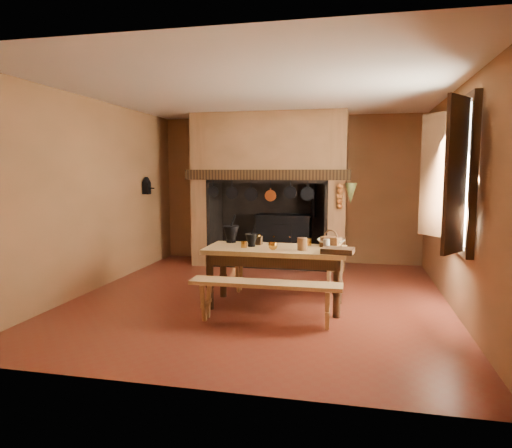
{
  "coord_description": "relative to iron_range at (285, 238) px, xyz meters",
  "views": [
    {
      "loc": [
        1.26,
        -6.06,
        1.74
      ],
      "look_at": [
        -0.13,
        0.3,
        0.99
      ],
      "focal_mm": 32.0,
      "sensor_mm": 36.0,
      "label": 1
    }
  ],
  "objects": [
    {
      "name": "wooden_tray",
      "position": [
        1.11,
        -3.06,
        0.32
      ],
      "size": [
        0.4,
        0.31,
        0.06
      ],
      "primitive_type": "cube",
      "rotation": [
        0.0,
        0.0,
        -0.13
      ],
      "color": "#321C10",
      "rests_on": "work_table"
    },
    {
      "name": "stoneware_crock",
      "position": [
        0.67,
        -2.93,
        0.37
      ],
      "size": [
        0.16,
        0.16,
        0.15
      ],
      "primitive_type": "cylinder",
      "rotation": [
        0.0,
        0.0,
        0.33
      ],
      "color": "brown",
      "rests_on": "work_table"
    },
    {
      "name": "floor",
      "position": [
        0.04,
        -2.45,
        -0.48
      ],
      "size": [
        5.5,
        5.5,
        0.0
      ],
      "primitive_type": "plane",
      "color": "maroon",
      "rests_on": "ground"
    },
    {
      "name": "hearth_pans",
      "position": [
        -1.01,
        -0.23,
        -0.39
      ],
      "size": [
        0.51,
        0.62,
        0.2
      ],
      "color": "#C1812C",
      "rests_on": "floor"
    },
    {
      "name": "work_table",
      "position": [
        0.32,
        -2.81,
        0.17
      ],
      "size": [
        1.79,
        0.79,
        0.77
      ],
      "color": "tan",
      "rests_on": "floor"
    },
    {
      "name": "mixing_bowl",
      "position": [
        1.0,
        -2.53,
        0.34
      ],
      "size": [
        0.38,
        0.38,
        0.09
      ],
      "primitive_type": "imported",
      "rotation": [
        0.0,
        0.0,
        0.06
      ],
      "color": "#B9B08E",
      "rests_on": "work_table"
    },
    {
      "name": "window",
      "position": [
        2.39,
        -2.85,
        1.22
      ],
      "size": [
        0.39,
        1.75,
        1.76
      ],
      "color": "white",
      "rests_on": "wall_right"
    },
    {
      "name": "herb_bunch",
      "position": [
        1.22,
        -0.66,
        0.9
      ],
      "size": [
        0.2,
        0.2,
        0.35
      ],
      "primitive_type": "cone",
      "rotation": [
        3.14,
        0.0,
        0.0
      ],
      "color": "#5A6931",
      "rests_on": "chimney_breast"
    },
    {
      "name": "ceiling",
      "position": [
        0.04,
        -2.45,
        2.32
      ],
      "size": [
        5.5,
        5.5,
        0.0
      ],
      "primitive_type": "plane",
      "rotation": [
        3.14,
        0.0,
        0.0
      ],
      "color": "silver",
      "rests_on": "back_wall"
    },
    {
      "name": "hanging_pans",
      "position": [
        -0.3,
        -0.64,
        0.88
      ],
      "size": [
        1.92,
        0.29,
        0.27
      ],
      "color": "black",
      "rests_on": "chimney_breast"
    },
    {
      "name": "coffee_grinder",
      "position": [
        0.04,
        -2.62,
        0.36
      ],
      "size": [
        0.15,
        0.12,
        0.17
      ],
      "rotation": [
        0.0,
        0.0,
        -0.07
      ],
      "color": "#321C10",
      "rests_on": "work_table"
    },
    {
      "name": "onion_string",
      "position": [
        1.04,
        -0.66,
        0.85
      ],
      "size": [
        0.12,
        0.1,
        0.46
      ],
      "primitive_type": null,
      "color": "#A5561E",
      "rests_on": "chimney_breast"
    },
    {
      "name": "wall_right",
      "position": [
        2.54,
        -2.45,
        0.92
      ],
      "size": [
        0.02,
        5.5,
        2.8
      ],
      "primitive_type": "cube",
      "color": "#8E5C39",
      "rests_on": "floor"
    },
    {
      "name": "brass_cup",
      "position": [
        0.31,
        -2.98,
        0.34
      ],
      "size": [
        0.15,
        0.15,
        0.09
      ],
      "primitive_type": "imported",
      "rotation": [
        0.0,
        0.0,
        -0.38
      ],
      "color": "#C1812C",
      "rests_on": "work_table"
    },
    {
      "name": "glass_jar",
      "position": [
        0.97,
        -2.89,
        0.36
      ],
      "size": [
        0.11,
        0.11,
        0.14
      ],
      "primitive_type": "cylinder",
      "rotation": [
        0.0,
        0.0,
        -0.43
      ],
      "color": "beige",
      "rests_on": "work_table"
    },
    {
      "name": "bench_back",
      "position": [
        0.32,
        -2.19,
        -0.15
      ],
      "size": [
        1.59,
        0.28,
        0.45
      ],
      "color": "tan",
      "rests_on": "floor"
    },
    {
      "name": "bench_front",
      "position": [
        0.32,
        -3.51,
        -0.11
      ],
      "size": [
        1.75,
        0.31,
        0.49
      ],
      "color": "tan",
      "rests_on": "floor"
    },
    {
      "name": "wall_front",
      "position": [
        0.04,
        -5.2,
        0.92
      ],
      "size": [
        5.0,
        0.02,
        2.8
      ],
      "primitive_type": "cube",
      "color": "#8E5C39",
      "rests_on": "floor"
    },
    {
      "name": "back_wall",
      "position": [
        0.04,
        0.3,
        0.92
      ],
      "size": [
        5.0,
        0.02,
        2.8
      ],
      "primitive_type": "cube",
      "color": "#8E5C39",
      "rests_on": "floor"
    },
    {
      "name": "mortar_small",
      "position": [
        -0.01,
        -2.8,
        0.38
      ],
      "size": [
        0.17,
        0.17,
        0.28
      ],
      "rotation": [
        0.0,
        0.0,
        -0.25
      ],
      "color": "black",
      "rests_on": "work_table"
    },
    {
      "name": "wall_coffee_mill",
      "position": [
        -2.38,
        -0.9,
        1.03
      ],
      "size": [
        0.23,
        0.16,
        0.31
      ],
      "color": "black",
      "rests_on": "wall_left"
    },
    {
      "name": "chimney_breast",
      "position": [
        -0.26,
        -0.14,
        1.33
      ],
      "size": [
        2.95,
        0.96,
        2.8
      ],
      "color": "#8E5C39",
      "rests_on": "floor"
    },
    {
      "name": "wicker_basket",
      "position": [
        1.0,
        -2.63,
        0.36
      ],
      "size": [
        0.28,
        0.23,
        0.23
      ],
      "rotation": [
        0.0,
        0.0,
        -0.31
      ],
      "color": "#4E2B17",
      "rests_on": "work_table"
    },
    {
      "name": "mortar_large",
      "position": [
        -0.36,
        -2.52,
        0.42
      ],
      "size": [
        0.23,
        0.23,
        0.39
      ],
      "rotation": [
        0.0,
        0.0,
        -0.05
      ],
      "color": "black",
      "rests_on": "work_table"
    },
    {
      "name": "brass_mug_a",
      "position": [
        -0.08,
        -2.91,
        0.33
      ],
      "size": [
        0.08,
        0.08,
        0.09
      ],
      "primitive_type": "cylinder",
      "rotation": [
        0.0,
        0.0,
        -0.05
      ],
      "color": "#C1812C",
      "rests_on": "work_table"
    },
    {
      "name": "brass_mug_b",
      "position": [
        0.71,
        -2.54,
        0.34
      ],
      "size": [
        0.09,
        0.09,
        0.09
      ],
      "primitive_type": "cylinder",
      "rotation": [
        0.0,
        0.0,
        0.14
      ],
      "color": "#C1812C",
      "rests_on": "work_table"
    },
    {
      "name": "iron_range",
      "position": [
        0.0,
        0.0,
        0.0
      ],
      "size": [
        1.12,
        0.55,
        1.6
      ],
      "color": "black",
      "rests_on": "floor"
    },
    {
      "name": "wall_left",
      "position": [
        -2.46,
        -2.45,
        0.92
      ],
      "size": [
        0.02,
        5.5,
        2.8
      ],
      "primitive_type": "cube",
      "color": "#8E5C39",
      "rests_on": "floor"
    }
  ]
}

